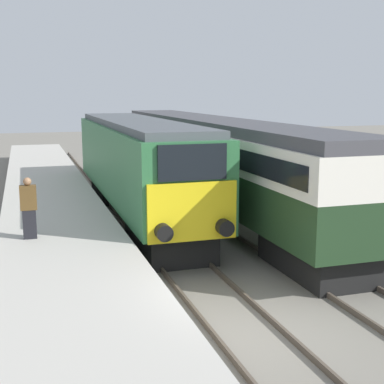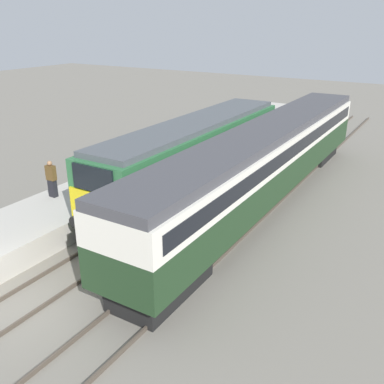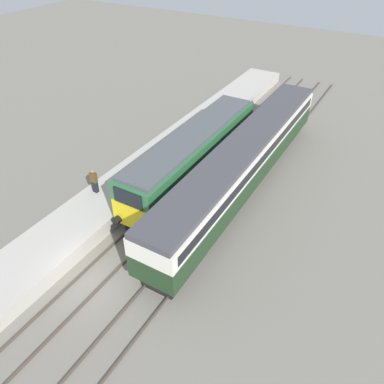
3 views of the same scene
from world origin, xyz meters
name	(u,v)px [view 1 (image 1 of 3)]	position (x,y,z in m)	size (l,w,h in m)	color
ground_plane	(245,332)	(0.00, 0.00, 0.00)	(120.00, 120.00, 0.00)	slate
platform_left	(57,229)	(-3.30, 8.00, 0.50)	(3.50, 50.00, 0.99)	#B7B2A8
rails_near_track	(179,259)	(0.00, 5.00, 0.07)	(1.51, 60.00, 0.14)	#4C4238
rails_far_track	(282,249)	(3.40, 5.00, 0.07)	(1.50, 60.00, 0.14)	#4C4238
locomotive	(137,164)	(0.00, 10.75, 2.18)	(2.70, 14.63, 3.90)	black
passenger_carriage	(212,154)	(3.40, 11.67, 2.37)	(2.75, 21.82, 3.86)	black
person_on_platform	(29,208)	(-4.16, 5.26, 1.83)	(0.44, 0.26, 1.69)	black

